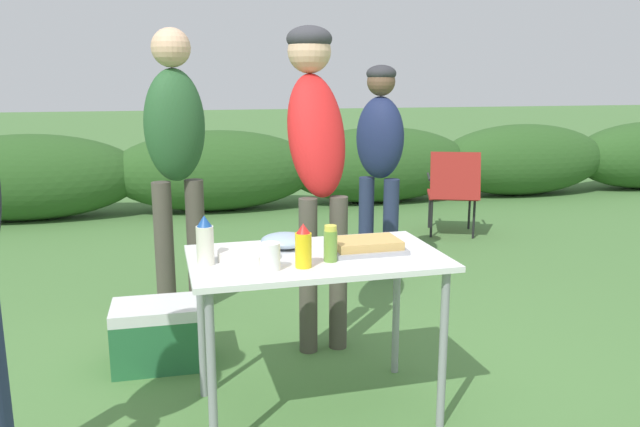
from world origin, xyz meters
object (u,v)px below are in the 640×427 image
mayo_bottle (205,241)px  standing_person_with_beanie (316,140)px  standing_person_in_navy_coat (176,145)px  food_tray (366,246)px  paper_cup_stack (270,257)px  standing_person_in_red_jacket (380,149)px  mixing_bowl (285,240)px  camp_chair_green_behind_table (453,188)px  relish_jar (330,244)px  mustard_bottle (303,247)px  folding_table (316,272)px  plate_stack (248,254)px  cooler_box (159,334)px

mayo_bottle → standing_person_with_beanie: 1.10m
standing_person_with_beanie → standing_person_in_navy_coat: 1.00m
food_tray → paper_cup_stack: bearing=-159.9°
standing_person_in_red_jacket → standing_person_in_navy_coat: size_ratio=0.89×
mixing_bowl → paper_cup_stack: paper_cup_stack is taller
standing_person_in_red_jacket → camp_chair_green_behind_table: size_ratio=1.92×
mayo_bottle → standing_person_in_red_jacket: bearing=52.5°
relish_jar → standing_person_with_beanie: (0.16, 0.88, 0.35)m
mustard_bottle → camp_chair_green_behind_table: mustard_bottle is taller
folding_table → mixing_bowl: bearing=121.4°
mustard_bottle → standing_person_in_red_jacket: (1.07, 2.03, 0.16)m
camp_chair_green_behind_table → paper_cup_stack: bearing=-105.7°
mustard_bottle → camp_chair_green_behind_table: (2.19, 3.02, -0.36)m
plate_stack → mustard_bottle: (0.20, -0.18, 0.07)m
plate_stack → mixing_bowl: mixing_bowl is taller
camp_chair_green_behind_table → food_tray: bearing=-101.3°
standing_person_with_beanie → standing_person_in_navy_coat: bearing=134.6°
mixing_bowl → cooler_box: 0.98m
mustard_bottle → paper_cup_stack: bearing=-177.1°
standing_person_with_beanie → relish_jar: bearing=-102.9°
standing_person_in_navy_coat → camp_chair_green_behind_table: standing_person_in_navy_coat is taller
mustard_bottle → camp_chair_green_behind_table: 3.75m
paper_cup_stack → mayo_bottle: size_ratio=0.54×
relish_jar → standing_person_with_beanie: standing_person_with_beanie is taller
food_tray → cooler_box: food_tray is taller
mayo_bottle → standing_person_in_red_jacket: 2.39m
standing_person_in_red_jacket → mixing_bowl: bearing=-80.2°
standing_person_in_red_jacket → cooler_box: 2.21m
camp_chair_green_behind_table → cooler_box: (-2.78, -2.19, -0.30)m
plate_stack → food_tray: bearing=-1.7°
mixing_bowl → paper_cup_stack: 0.36m
mayo_bottle → standing_person_in_red_jacket: size_ratio=0.13×
folding_table → standing_person_in_navy_coat: standing_person_in_navy_coat is taller
plate_stack → mayo_bottle: (-0.18, -0.04, 0.08)m
standing_person_in_red_jacket → standing_person_in_navy_coat: (-1.51, -0.41, 0.11)m
food_tray → standing_person_in_red_jacket: standing_person_in_red_jacket is taller
folding_table → standing_person_in_navy_coat: size_ratio=0.61×
mixing_bowl → relish_jar: (0.14, -0.27, 0.04)m
plate_stack → standing_person_in_navy_coat: standing_person_in_navy_coat is taller
folding_table → paper_cup_stack: size_ratio=9.72×
folding_table → paper_cup_stack: 0.31m
mixing_bowl → camp_chair_green_behind_table: camp_chair_green_behind_table is taller
standing_person_in_navy_coat → cooler_box: 1.22m
mixing_bowl → standing_person_in_red_jacket: size_ratio=0.14×
mayo_bottle → mixing_bowl: bearing=27.1°
food_tray → plate_stack: size_ratio=1.28×
folding_table → cooler_box: folding_table is taller
standing_person_in_navy_coat → mayo_bottle: bearing=-99.7°
plate_stack → mayo_bottle: 0.20m
food_tray → mixing_bowl: 0.37m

